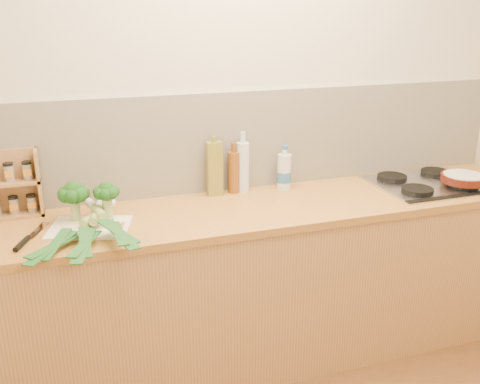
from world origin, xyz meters
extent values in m
plane|color=beige|center=(0.00, 1.50, 1.30)|extent=(3.50, 0.00, 3.50)
cube|color=silver|center=(0.00, 1.49, 1.17)|extent=(3.20, 0.02, 0.54)
cube|color=#B8814C|center=(0.00, 1.20, 0.43)|extent=(3.20, 0.60, 0.86)
cube|color=#B67F35|center=(0.00, 1.20, 0.88)|extent=(3.20, 0.62, 0.04)
cube|color=silver|center=(1.02, 1.20, 0.91)|extent=(0.58, 0.50, 0.01)
cube|color=black|center=(1.02, 0.97, 0.91)|extent=(0.58, 0.04, 0.01)
cylinder|color=black|center=(0.87, 1.08, 0.93)|extent=(0.17, 0.17, 0.03)
cylinder|color=black|center=(1.17, 1.08, 0.93)|extent=(0.17, 0.17, 0.03)
cylinder|color=black|center=(0.87, 1.32, 0.93)|extent=(0.17, 0.17, 0.03)
cylinder|color=black|center=(1.17, 1.32, 0.93)|extent=(0.17, 0.17, 0.03)
cube|color=white|center=(-0.84, 1.16, 0.91)|extent=(0.41, 0.35, 0.01)
cylinder|color=#91A560|center=(-0.89, 1.26, 0.96)|extent=(0.04, 0.04, 0.09)
sphere|color=#0F340E|center=(-0.89, 1.26, 1.06)|extent=(0.09, 0.09, 0.09)
sphere|color=#0F340E|center=(-0.85, 1.26, 1.04)|extent=(0.07, 0.07, 0.07)
sphere|color=#0F340E|center=(-0.87, 1.29, 1.04)|extent=(0.07, 0.07, 0.07)
sphere|color=#0F340E|center=(-0.90, 1.30, 1.04)|extent=(0.07, 0.07, 0.07)
sphere|color=#0F340E|center=(-0.93, 1.27, 1.04)|extent=(0.07, 0.07, 0.07)
sphere|color=#0F340E|center=(-0.93, 1.24, 1.04)|extent=(0.07, 0.07, 0.07)
sphere|color=#0F340E|center=(-0.90, 1.22, 1.04)|extent=(0.07, 0.07, 0.07)
sphere|color=#0F340E|center=(-0.87, 1.22, 1.04)|extent=(0.07, 0.07, 0.07)
cylinder|color=#91A560|center=(-0.75, 1.22, 0.96)|extent=(0.05, 0.05, 0.10)
sphere|color=#0F340E|center=(-0.75, 1.22, 1.06)|extent=(0.08, 0.08, 0.08)
sphere|color=#0F340E|center=(-0.72, 1.22, 1.05)|extent=(0.06, 0.06, 0.06)
sphere|color=#0F340E|center=(-0.73, 1.25, 1.05)|extent=(0.06, 0.06, 0.06)
sphere|color=#0F340E|center=(-0.76, 1.25, 1.05)|extent=(0.06, 0.06, 0.06)
sphere|color=#0F340E|center=(-0.78, 1.24, 1.05)|extent=(0.06, 0.06, 0.06)
sphere|color=#0F340E|center=(-0.78, 1.21, 1.05)|extent=(0.06, 0.06, 0.06)
sphere|color=#0F340E|center=(-0.76, 1.19, 1.05)|extent=(0.06, 0.06, 0.06)
sphere|color=#0F340E|center=(-0.73, 1.19, 1.05)|extent=(0.06, 0.06, 0.06)
cylinder|color=white|center=(-0.75, 1.34, 0.93)|extent=(0.10, 0.14, 0.04)
cylinder|color=#91AA55|center=(-0.83, 1.21, 0.93)|extent=(0.12, 0.17, 0.04)
cube|color=#174118|center=(-0.99, 0.94, 0.93)|extent=(0.23, 0.25, 0.02)
cube|color=#174118|center=(-1.00, 0.92, 0.94)|extent=(0.22, 0.32, 0.01)
cube|color=#174118|center=(-0.99, 0.95, 0.94)|extent=(0.14, 0.28, 0.02)
cylinder|color=white|center=(-0.78, 1.33, 0.95)|extent=(0.07, 0.14, 0.04)
cylinder|color=#91AA55|center=(-0.81, 1.19, 0.95)|extent=(0.08, 0.17, 0.04)
cube|color=#174118|center=(-0.87, 0.88, 0.95)|extent=(0.16, 0.29, 0.02)
cube|color=#174118|center=(-0.88, 0.86, 0.95)|extent=(0.12, 0.34, 0.01)
cube|color=#174118|center=(-0.87, 0.89, 0.96)|extent=(0.05, 0.28, 0.02)
cylinder|color=white|center=(-0.82, 1.28, 0.97)|extent=(0.06, 0.11, 0.04)
cylinder|color=#91AA55|center=(-0.79, 1.17, 0.97)|extent=(0.07, 0.13, 0.04)
cube|color=#174118|center=(-0.73, 0.90, 0.97)|extent=(0.06, 0.30, 0.02)
cube|color=#174118|center=(-0.73, 0.88, 0.97)|extent=(0.12, 0.34, 0.01)
cube|color=#174118|center=(-0.73, 0.91, 0.97)|extent=(0.16, 0.27, 0.02)
cube|color=silver|center=(-1.07, 1.21, 0.90)|extent=(0.11, 0.19, 0.00)
cylinder|color=black|center=(-1.13, 1.06, 0.91)|extent=(0.07, 0.13, 0.02)
cylinder|color=#48160C|center=(1.18, 1.09, 0.96)|extent=(0.25, 0.25, 0.04)
cylinder|color=beige|center=(1.18, 1.09, 0.98)|extent=(0.22, 0.22, 0.00)
cube|color=#9F6844|center=(-1.17, 1.47, 1.06)|extent=(0.27, 0.02, 0.33)
cube|color=#9F6844|center=(-1.17, 1.43, 0.91)|extent=(0.27, 0.11, 0.02)
cube|color=#9F6844|center=(-1.17, 1.43, 1.07)|extent=(0.27, 0.11, 0.02)
cube|color=#9F6844|center=(-1.05, 1.43, 1.06)|extent=(0.02, 0.11, 0.33)
cylinder|color=gray|center=(-1.17, 1.43, 0.95)|extent=(0.04, 0.04, 0.08)
cylinder|color=gray|center=(-1.09, 1.43, 0.95)|extent=(0.04, 0.04, 0.08)
cylinder|color=gray|center=(-1.17, 1.43, 1.12)|extent=(0.04, 0.04, 0.08)
cylinder|color=gray|center=(-1.09, 1.43, 1.12)|extent=(0.04, 0.04, 0.08)
cube|color=olive|center=(-0.17, 1.43, 1.05)|extent=(0.08, 0.05, 0.29)
cylinder|color=olive|center=(-0.17, 1.43, 1.21)|extent=(0.02, 0.02, 0.03)
cylinder|color=silver|center=(0.00, 1.44, 1.04)|extent=(0.07, 0.07, 0.27)
cylinder|color=silver|center=(0.00, 1.44, 1.20)|extent=(0.03, 0.03, 0.06)
cylinder|color=brown|center=(-0.06, 1.43, 1.01)|extent=(0.06, 0.06, 0.23)
cylinder|color=brown|center=(-0.06, 1.43, 1.15)|extent=(0.03, 0.03, 0.05)
cylinder|color=silver|center=(0.23, 1.40, 1.00)|extent=(0.08, 0.08, 0.20)
cylinder|color=silver|center=(0.23, 1.40, 1.11)|extent=(0.03, 0.03, 0.03)
cylinder|color=#2D64AC|center=(0.23, 1.40, 0.97)|extent=(0.08, 0.08, 0.06)
camera|label=1|loc=(-0.90, -1.20, 1.87)|focal=40.00mm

